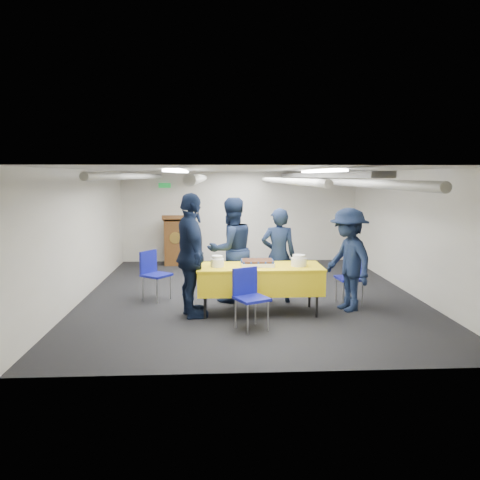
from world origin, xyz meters
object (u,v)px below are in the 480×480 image
chair_right (354,273)px  sailor_c (191,256)px  sailor_d (348,260)px  chair_left (153,270)px  chair_near (249,292)px  sailor_b (231,250)px  sheet_cake (257,263)px  serving_table (260,279)px  podium (176,240)px  sailor_a (278,255)px

chair_right → sailor_c: (-2.74, -0.59, 0.44)m
sailor_d → chair_left: bearing=-121.7°
chair_near → sailor_b: (-0.20, 1.49, 0.38)m
sheet_cake → chair_left: (-1.78, 0.91, -0.28)m
chair_right → sailor_b: sailor_b is taller
serving_table → chair_left: 2.04m
podium → chair_left: size_ratio=1.44×
chair_left → chair_right: bearing=-7.9°
chair_right → sailor_b: (-2.10, 0.31, 0.38)m
chair_near → sailor_d: size_ratio=0.52×
chair_near → sailor_d: (1.68, 0.82, 0.31)m
sailor_a → podium: bearing=-56.4°
chair_right → sailor_d: sailor_d is taller
sheet_cake → chair_left: chair_left is taller
sailor_a → sailor_d: 1.21m
sailor_a → chair_near: bearing=69.7°
sailor_a → chair_right: bearing=173.8°
serving_table → sailor_d: size_ratio=1.18×
sailor_d → sheet_cake: bearing=-104.9°
podium → chair_near: bearing=-73.8°
chair_right → sailor_d: size_ratio=0.52×
sailor_c → sailor_d: bearing=-99.2°
chair_near → sailor_c: bearing=145.0°
chair_right → sailor_b: size_ratio=0.48×
sheet_cake → chair_left: size_ratio=0.61×
chair_near → sailor_c: size_ratio=0.45×
chair_right → serving_table: bearing=-164.9°
chair_near → sailor_b: size_ratio=0.48×
podium → sailor_d: (3.12, -4.15, 0.23)m
sailor_a → sailor_b: bearing=-2.5°
sheet_cake → sailor_c: bearing=-171.0°
sheet_cake → sailor_b: bearing=118.3°
serving_table → chair_left: bearing=152.8°
sheet_cake → sailor_b: (-0.39, 0.73, 0.10)m
chair_near → sailor_d: sailor_d is taller
sheet_cake → sailor_d: 1.49m
chair_right → sailor_c: size_ratio=0.45×
chair_near → chair_left: same height
sheet_cake → sailor_b: size_ratio=0.29×
sheet_cake → sailor_b: 0.83m
chair_near → sailor_c: 1.12m
chair_right → sailor_d: (-0.22, -0.37, 0.31)m
chair_right → sailor_d: 0.53m
sailor_a → sailor_b: size_ratio=0.90×
sailor_c → sailor_a: bearing=-75.4°
sheet_cake → sailor_c: sailor_c is taller
serving_table → chair_left: (-1.81, 0.93, -0.03)m
sailor_c → sheet_cake: bearing=-95.3°
sailor_d → chair_near: bearing=-81.3°
serving_table → sheet_cake: size_ratio=3.75×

